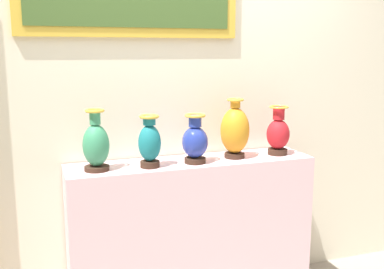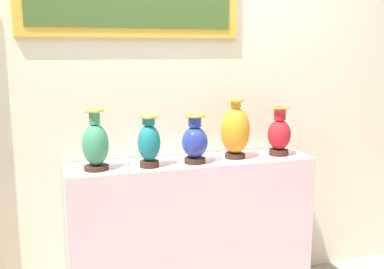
# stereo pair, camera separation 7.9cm
# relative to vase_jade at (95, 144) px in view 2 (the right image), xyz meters

# --- Properties ---
(display_shelf) EXTENTS (1.59, 0.37, 0.97)m
(display_shelf) POSITION_rel_vase_jade_xyz_m (0.61, 0.04, -0.64)
(display_shelf) COLOR beige
(display_shelf) RESTS_ON ground_plane
(back_wall) EXTENTS (3.83, 0.14, 2.67)m
(back_wall) POSITION_rel_vase_jade_xyz_m (0.59, 0.28, 0.23)
(back_wall) COLOR beige
(back_wall) RESTS_ON ground_plane
(vase_jade) EXTENTS (0.15, 0.15, 0.36)m
(vase_jade) POSITION_rel_vase_jade_xyz_m (0.00, 0.00, 0.00)
(vase_jade) COLOR #382319
(vase_jade) RESTS_ON display_shelf
(vase_teal) EXTENTS (0.14, 0.14, 0.32)m
(vase_teal) POSITION_rel_vase_jade_xyz_m (0.31, -0.03, -0.00)
(vase_teal) COLOR #382319
(vase_teal) RESTS_ON display_shelf
(vase_cobalt) EXTENTS (0.16, 0.16, 0.31)m
(vase_cobalt) POSITION_rel_vase_jade_xyz_m (0.61, -0.02, -0.01)
(vase_cobalt) COLOR #382319
(vase_cobalt) RESTS_ON display_shelf
(vase_amber) EXTENTS (0.19, 0.19, 0.39)m
(vase_amber) POSITION_rel_vase_jade_xyz_m (0.90, 0.03, 0.03)
(vase_amber) COLOR #382319
(vase_amber) RESTS_ON display_shelf
(vase_crimson) EXTENTS (0.15, 0.15, 0.33)m
(vase_crimson) POSITION_rel_vase_jade_xyz_m (1.21, 0.02, -0.01)
(vase_crimson) COLOR #382319
(vase_crimson) RESTS_ON display_shelf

